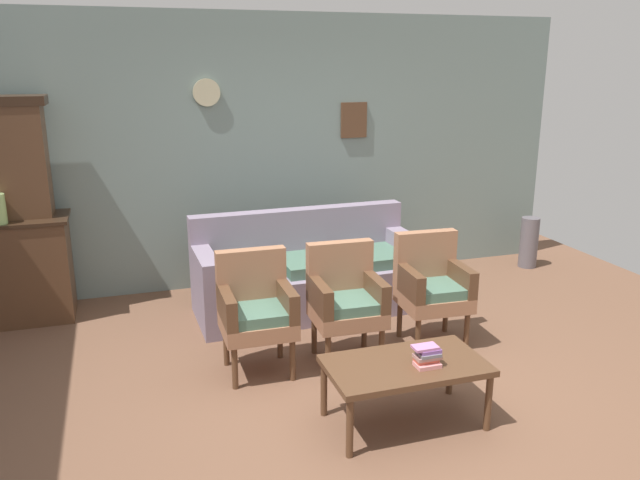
{
  "coord_description": "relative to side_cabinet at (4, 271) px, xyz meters",
  "views": [
    {
      "loc": [
        -1.46,
        -3.61,
        2.24
      ],
      "look_at": [
        0.04,
        1.05,
        0.85
      ],
      "focal_mm": 35.54,
      "sensor_mm": 36.0,
      "label": 1
    }
  ],
  "objects": [
    {
      "name": "floor_vase_by_wall",
      "position": [
        5.34,
        -0.1,
        -0.18
      ],
      "size": [
        0.2,
        0.2,
        0.57
      ],
      "primitive_type": "cylinder",
      "color": "#615A60",
      "rests_on": "ground"
    },
    {
      "name": "side_cabinet",
      "position": [
        0.0,
        0.0,
        0.0
      ],
      "size": [
        1.16,
        0.55,
        0.93
      ],
      "color": "brown",
      "rests_on": "ground"
    },
    {
      "name": "armchair_by_doorway",
      "position": [
        3.37,
        -1.53,
        0.03
      ],
      "size": [
        0.54,
        0.52,
        0.9
      ],
      "color": "#9E6B4C",
      "rests_on": "ground"
    },
    {
      "name": "ground_plane",
      "position": [
        2.49,
        -2.25,
        -0.47
      ],
      "size": [
        7.68,
        7.68,
        0.0
      ],
      "primitive_type": "plane",
      "color": "brown"
    },
    {
      "name": "floral_couch",
      "position": [
        2.62,
        -0.55,
        -0.14
      ],
      "size": [
        2.08,
        0.85,
        0.9
      ],
      "color": "gray",
      "rests_on": "ground"
    },
    {
      "name": "coffee_table",
      "position": [
        2.64,
        -2.6,
        -0.09
      ],
      "size": [
        1.0,
        0.56,
        0.42
      ],
      "color": "brown",
      "rests_on": "ground"
    },
    {
      "name": "wall_back_with_decor",
      "position": [
        2.49,
        0.38,
        0.89
      ],
      "size": [
        6.4,
        0.09,
        2.7
      ],
      "color": "gray",
      "rests_on": "ground"
    },
    {
      "name": "book_stack_on_table",
      "position": [
        2.75,
        -2.67,
        0.02
      ],
      "size": [
        0.17,
        0.13,
        0.13
      ],
      "color": "pink",
      "rests_on": "coffee_table"
    },
    {
      "name": "armchair_near_couch_end",
      "position": [
        2.6,
        -1.61,
        0.03
      ],
      "size": [
        0.54,
        0.51,
        0.9
      ],
      "color": "#9E6B4C",
      "rests_on": "ground"
    },
    {
      "name": "armchair_row_middle",
      "position": [
        1.9,
        -1.6,
        0.03
      ],
      "size": [
        0.53,
        0.5,
        0.9
      ],
      "color": "#9E6B4C",
      "rests_on": "ground"
    }
  ]
}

